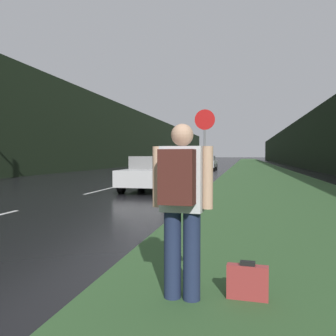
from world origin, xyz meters
TOP-DOWN VIEW (x-y plane):
  - grass_verge at (7.22, 40.00)m, footprint 6.00×240.00m
  - lane_stripe_c at (0.00, 14.64)m, footprint 0.12×3.00m
  - lane_stripe_d at (0.00, 21.64)m, footprint 0.12×3.00m
  - treeline_far_side at (-10.22, 50.00)m, footprint 2.00×140.00m
  - treeline_near_side at (13.22, 50.00)m, footprint 2.00×140.00m
  - stop_sign at (4.55, 12.91)m, footprint 0.69×0.07m
  - hitchhiker_with_backpack at (5.28, 4.28)m, footprint 0.62×0.44m
  - suitcase at (5.93, 4.44)m, footprint 0.41×0.13m
  - car_passing_near at (2.11, 15.19)m, footprint 1.94×4.32m
  - car_passing_far at (2.11, 36.66)m, footprint 1.91×4.11m

SIDE VIEW (x-z plane):
  - lane_stripe_c at x=0.00m, z-range 0.00..0.01m
  - lane_stripe_d at x=0.00m, z-range 0.00..0.01m
  - grass_verge at x=7.22m, z-range 0.00..0.02m
  - suitcase at x=5.93m, z-range -0.01..0.39m
  - car_passing_near at x=2.11m, z-range 0.00..1.43m
  - car_passing_far at x=2.11m, z-range 0.01..1.44m
  - hitchhiker_with_backpack at x=5.28m, z-range 0.13..1.91m
  - stop_sign at x=4.55m, z-range 0.34..3.37m
  - treeline_near_side at x=13.22m, z-range 0.00..5.90m
  - treeline_far_side at x=-10.22m, z-range 0.00..7.89m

